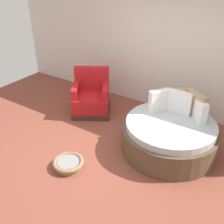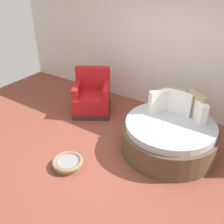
{
  "view_description": "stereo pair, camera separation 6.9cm",
  "coord_description": "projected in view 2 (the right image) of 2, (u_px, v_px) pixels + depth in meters",
  "views": [
    {
      "loc": [
        1.96,
        -2.92,
        2.92
      ],
      "look_at": [
        -0.26,
        0.5,
        0.55
      ],
      "focal_mm": 41.53,
      "sensor_mm": 36.0,
      "label": 1
    },
    {
      "loc": [
        2.02,
        -2.88,
        2.92
      ],
      "look_at": [
        -0.26,
        0.5,
        0.55
      ],
      "focal_mm": 41.53,
      "sensor_mm": 36.0,
      "label": 2
    }
  ],
  "objects": [
    {
      "name": "pet_basket",
      "position": [
        68.0,
        163.0,
        4.23
      ],
      "size": [
        0.51,
        0.51,
        0.13
      ],
      "color": "#8E704C",
      "rests_on": "ground_plane"
    },
    {
      "name": "ground_plane",
      "position": [
        109.0,
        156.0,
        4.52
      ],
      "size": [
        8.0,
        8.0,
        0.02
      ],
      "primitive_type": "cube",
      "color": "brown"
    },
    {
      "name": "back_wall",
      "position": [
        168.0,
        39.0,
        5.28
      ],
      "size": [
        8.0,
        0.12,
        3.12
      ],
      "primitive_type": "cube",
      "color": "silver",
      "rests_on": "ground_plane"
    },
    {
      "name": "round_daybed",
      "position": [
        170.0,
        135.0,
        4.52
      ],
      "size": [
        1.67,
        1.67,
        1.0
      ],
      "color": "brown",
      "rests_on": "ground_plane"
    },
    {
      "name": "red_armchair",
      "position": [
        92.0,
        97.0,
        5.71
      ],
      "size": [
        1.1,
        1.1,
        0.94
      ],
      "color": "#38281E",
      "rests_on": "ground_plane"
    }
  ]
}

